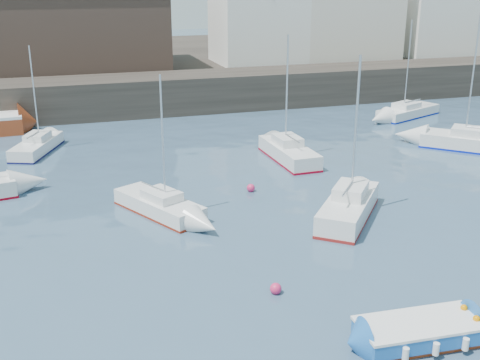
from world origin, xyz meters
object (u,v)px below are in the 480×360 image
object	(u,v)px
sailboat_b	(159,205)
sailboat_h	(37,146)
blue_dinghy	(420,331)
buoy_far	(251,191)
sailboat_d	(475,142)
sailboat_f	(289,152)
sailboat_g	(408,111)
sailboat_c	(349,207)
buoy_near	(276,293)

from	to	relation	value
sailboat_b	sailboat_h	bearing A→B (deg)	114.08
blue_dinghy	buoy_far	distance (m)	14.77
sailboat_b	buoy_far	world-z (taller)	sailboat_b
sailboat_d	sailboat_f	size ratio (longest dim) A/B	1.15
sailboat_d	sailboat_f	bearing A→B (deg)	172.95
blue_dinghy	sailboat_g	xyz separation A→B (m)	(16.95, 27.61, 0.01)
sailboat_g	sailboat_c	bearing A→B (deg)	-129.04
sailboat_h	buoy_near	bearing A→B (deg)	-68.88
sailboat_f	sailboat_b	bearing A→B (deg)	-145.67
sailboat_d	buoy_far	distance (m)	16.85
blue_dinghy	buoy_far	size ratio (longest dim) A/B	9.30
blue_dinghy	sailboat_d	distance (m)	23.91
blue_dinghy	sailboat_b	bearing A→B (deg)	114.16
blue_dinghy	sailboat_f	distance (m)	19.73
sailboat_c	sailboat_h	bearing A→B (deg)	131.36
blue_dinghy	buoy_far	xyz separation A→B (m)	(-0.70, 14.74, -0.42)
sailboat_f	buoy_near	size ratio (longest dim) A/B	17.70
buoy_far	sailboat_b	bearing A→B (deg)	-162.82
sailboat_c	buoy_far	distance (m)	5.90
buoy_far	buoy_near	bearing A→B (deg)	-103.56
sailboat_d	buoy_far	world-z (taller)	sailboat_d
sailboat_b	sailboat_f	size ratio (longest dim) A/B	0.89
sailboat_d	buoy_near	xyz separation A→B (m)	(-19.08, -13.66, -0.53)
sailboat_f	sailboat_g	xyz separation A→B (m)	(13.61, 8.17, -0.10)
sailboat_d	sailboat_h	world-z (taller)	sailboat_d
sailboat_f	sailboat_g	world-z (taller)	sailboat_g
sailboat_b	sailboat_d	world-z (taller)	sailboat_d
sailboat_f	buoy_near	bearing A→B (deg)	-113.38
buoy_far	blue_dinghy	bearing A→B (deg)	-87.28
sailboat_d	buoy_near	size ratio (longest dim) A/B	20.32
blue_dinghy	buoy_near	distance (m)	5.35
sailboat_c	sailboat_f	distance (m)	9.63
sailboat_c	buoy_near	size ratio (longest dim) A/B	17.75
sailboat_c	sailboat_f	xyz separation A→B (m)	(0.80, 9.60, -0.05)
sailboat_f	buoy_near	world-z (taller)	sailboat_f
sailboat_d	buoy_far	size ratio (longest dim) A/B	19.89
sailboat_b	sailboat_c	world-z (taller)	sailboat_c
sailboat_c	buoy_near	bearing A→B (deg)	-135.84
sailboat_c	sailboat_f	size ratio (longest dim) A/B	1.00
sailboat_d	sailboat_c	bearing A→B (deg)	-148.82
sailboat_c	buoy_far	bearing A→B (deg)	123.54
sailboat_f	sailboat_g	bearing A→B (deg)	30.98
sailboat_f	sailboat_c	bearing A→B (deg)	-94.74
sailboat_h	sailboat_c	bearing A→B (deg)	-48.64
sailboat_f	sailboat_h	size ratio (longest dim) A/B	1.12
sailboat_c	blue_dinghy	bearing A→B (deg)	-104.49
sailboat_b	buoy_far	bearing A→B (deg)	17.18
sailboat_f	blue_dinghy	bearing A→B (deg)	-99.75
sailboat_b	sailboat_h	world-z (taller)	sailboat_b
sailboat_h	sailboat_d	bearing A→B (deg)	-16.31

